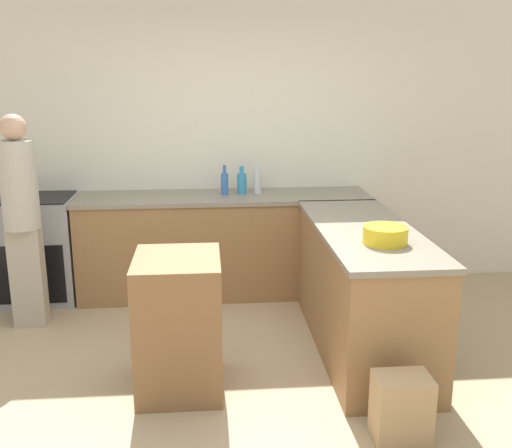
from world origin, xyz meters
TOP-DOWN VIEW (x-y plane):
  - ground_plane at (0.00, 0.00)m, footprint 14.00×14.00m
  - wall_back at (0.00, 2.25)m, footprint 8.00×0.06m
  - counter_back at (0.00, 1.91)m, footprint 2.65×0.64m
  - counter_peninsula at (0.98, 0.68)m, footprint 0.69×1.89m
  - range_oven at (-1.68, 1.91)m, footprint 0.71×0.62m
  - island_table at (-0.35, 0.20)m, footprint 0.54×0.63m
  - mixing_bowl at (1.00, 0.28)m, footprint 0.29×0.29m
  - vinegar_bottle_clear at (0.31, 1.97)m, footprint 0.07×0.07m
  - water_bottle_blue at (0.01, 1.94)m, footprint 0.07×0.07m
  - dish_soap_bottle at (0.17, 1.98)m, footprint 0.09×0.09m
  - person_by_range at (-1.61, 1.31)m, footprint 0.28×0.28m
  - paper_bag at (0.91, -0.49)m, footprint 0.31×0.23m

SIDE VIEW (x-z plane):
  - ground_plane at x=0.00m, z-range 0.00..0.00m
  - paper_bag at x=0.91m, z-range 0.00..0.40m
  - island_table at x=-0.35m, z-range 0.00..0.90m
  - counter_back at x=0.00m, z-range 0.00..0.93m
  - counter_peninsula at x=0.98m, z-range 0.00..0.93m
  - range_oven at x=-1.68m, z-range 0.00..0.94m
  - person_by_range at x=-1.61m, z-range 0.09..1.81m
  - mixing_bowl at x=1.00m, z-range 0.93..1.05m
  - dish_soap_bottle at x=0.17m, z-range 0.91..1.16m
  - vinegar_bottle_clear at x=0.31m, z-range 0.91..1.17m
  - water_bottle_blue at x=0.01m, z-range 0.91..1.17m
  - wall_back at x=0.00m, z-range 0.00..2.70m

